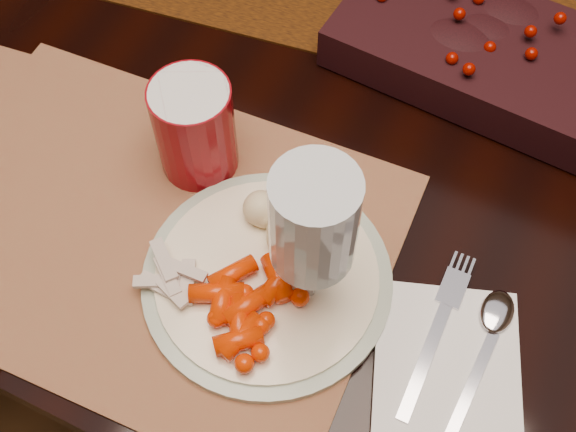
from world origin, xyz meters
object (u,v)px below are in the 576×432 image
at_px(mashed_potatoes, 279,214).
at_px(placemat_main, 147,233).
at_px(turkey_shreds, 172,279).
at_px(wine_glass, 312,250).
at_px(dinner_plate, 267,278).
at_px(napkin, 447,363).
at_px(baby_carrots, 268,306).
at_px(centerpiece, 490,49).
at_px(dining_table, 363,235).
at_px(red_cup, 195,129).

bearing_deg(mashed_potatoes, placemat_main, -154.62).
bearing_deg(turkey_shreds, wine_glass, 21.09).
height_order(dinner_plate, napkin, dinner_plate).
height_order(dinner_plate, mashed_potatoes, mashed_potatoes).
xyz_separation_m(baby_carrots, mashed_potatoes, (-0.03, 0.09, 0.01)).
distance_m(placemat_main, napkin, 0.32).
xyz_separation_m(centerpiece, mashed_potatoes, (-0.12, -0.30, 0.00)).
bearing_deg(dinner_plate, mashed_potatoes, 103.69).
relative_size(dining_table, mashed_potatoes, 24.04).
height_order(dining_table, placemat_main, placemat_main).
height_order(centerpiece, baby_carrots, centerpiece).
height_order(dining_table, napkin, napkin).
distance_m(red_cup, wine_glass, 0.20).
bearing_deg(red_cup, napkin, -18.37).
bearing_deg(red_cup, dining_table, 54.21).
bearing_deg(wine_glass, placemat_main, -178.72).
relative_size(mashed_potatoes, red_cup, 0.66).
distance_m(centerpiece, napkin, 0.37).
height_order(placemat_main, napkin, napkin).
bearing_deg(centerpiece, red_cup, -132.83).
height_order(dining_table, dinner_plate, dinner_plate).
bearing_deg(placemat_main, dinner_plate, -0.70).
height_order(placemat_main, dinner_plate, dinner_plate).
relative_size(dining_table, baby_carrots, 15.07).
distance_m(dinner_plate, turkey_shreds, 0.09).
xyz_separation_m(baby_carrots, wine_glass, (0.03, 0.04, 0.07)).
relative_size(placemat_main, dinner_plate, 2.01).
bearing_deg(dinner_plate, wine_glass, 1.96).
relative_size(baby_carrots, mashed_potatoes, 1.60).
bearing_deg(turkey_shreds, dining_table, 74.79).
bearing_deg(dining_table, red_cup, -125.79).
bearing_deg(dining_table, baby_carrots, -89.76).
height_order(placemat_main, red_cup, red_cup).
bearing_deg(dining_table, mashed_potatoes, -96.99).
distance_m(baby_carrots, mashed_potatoes, 0.10).
relative_size(turkey_shreds, napkin, 0.41).
xyz_separation_m(dining_table, napkin, (0.17, -0.31, 0.38)).
bearing_deg(mashed_potatoes, dining_table, 83.01).
height_order(red_cup, wine_glass, wine_glass).
height_order(mashed_potatoes, red_cup, red_cup).
height_order(baby_carrots, wine_glass, wine_glass).
xyz_separation_m(placemat_main, baby_carrots, (0.15, -0.03, 0.03)).
relative_size(placemat_main, mashed_potatoes, 6.57).
bearing_deg(baby_carrots, mashed_potatoes, 109.33).
xyz_separation_m(placemat_main, red_cup, (0.01, 0.10, 0.06)).
height_order(turkey_shreds, wine_glass, wine_glass).
xyz_separation_m(turkey_shreds, wine_glass, (0.12, 0.05, 0.08)).
distance_m(dinner_plate, mashed_potatoes, 0.06).
xyz_separation_m(napkin, wine_glass, (-0.14, 0.01, 0.10)).
bearing_deg(dinner_plate, turkey_shreds, -149.58).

